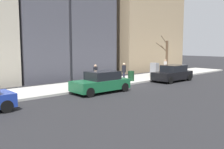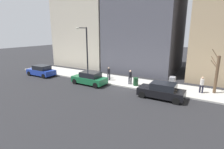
% 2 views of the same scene
% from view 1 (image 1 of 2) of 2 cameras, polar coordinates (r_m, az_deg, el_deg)
% --- Properties ---
extents(ground_plane, '(120.00, 120.00, 0.00)m').
position_cam_1_polar(ground_plane, '(21.14, 3.69, -2.45)').
color(ground_plane, '#232326').
extents(sidewalk, '(4.00, 36.00, 0.15)m').
position_cam_1_polar(sidewalk, '(22.55, 0.04, -1.67)').
color(sidewalk, '#B2AFA8').
rests_on(sidewalk, ground).
extents(parked_car_black, '(1.92, 4.20, 1.52)m').
position_cam_1_polar(parked_car_black, '(24.01, 13.69, 0.24)').
color(parked_car_black, black).
rests_on(parked_car_black, ground).
extents(parked_car_green, '(1.99, 4.23, 1.52)m').
position_cam_1_polar(parked_car_green, '(17.74, -2.51, -1.79)').
color(parked_car_green, '#196038').
rests_on(parked_car_green, ground).
extents(parking_meter, '(0.14, 0.10, 1.35)m').
position_cam_1_polar(parking_meter, '(19.19, -3.99, -0.42)').
color(parking_meter, slate).
rests_on(parking_meter, sidewalk).
extents(utility_box, '(0.83, 0.61, 1.43)m').
position_cam_1_polar(utility_box, '(25.76, 9.69, 1.01)').
color(utility_box, '#A8A399').
rests_on(utility_box, sidewalk).
extents(streetlamp, '(1.97, 0.32, 6.50)m').
position_cam_1_polar(streetlamp, '(17.73, -8.98, 8.76)').
color(streetlamp, black).
rests_on(streetlamp, sidewalk).
extents(bare_tree, '(1.25, 0.84, 4.34)m').
position_cam_1_polar(bare_tree, '(29.55, 12.35, 4.14)').
color(bare_tree, brown).
rests_on(bare_tree, sidewalk).
extents(trash_bin, '(0.56, 0.56, 0.90)m').
position_cam_1_polar(trash_bin, '(22.60, 4.37, -0.32)').
color(trash_bin, '#14381E').
rests_on(trash_bin, sidewalk).
extents(pedestrian_near_meter, '(0.36, 0.39, 1.66)m').
position_cam_1_polar(pedestrian_near_meter, '(28.31, 12.07, 1.94)').
color(pedestrian_near_meter, '#1E1E2D').
rests_on(pedestrian_near_meter, sidewalk).
extents(pedestrian_midblock, '(0.36, 0.36, 1.66)m').
position_cam_1_polar(pedestrian_midblock, '(22.10, 2.74, 0.80)').
color(pedestrian_midblock, '#1E1E2D').
rests_on(pedestrian_midblock, sidewalk).
extents(pedestrian_far_corner, '(0.37, 0.36, 1.66)m').
position_cam_1_polar(pedestrian_far_corner, '(20.25, -3.80, 0.25)').
color(pedestrian_far_corner, '#1E1E2D').
rests_on(pedestrian_far_corner, sidewalk).
extents(office_tower_left, '(11.13, 11.13, 15.64)m').
position_cam_1_polar(office_tower_left, '(37.03, 3.81, 13.59)').
color(office_tower_left, tan).
rests_on(office_tower_left, ground).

